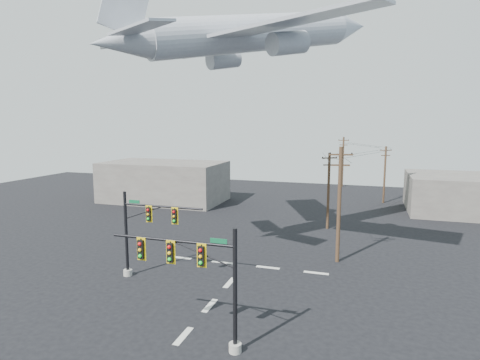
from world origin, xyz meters
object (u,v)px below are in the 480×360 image
(airliner, at_px, (254,34))
(utility_pole_d, at_px, (343,161))
(utility_pole_b, at_px, (328,189))
(signal_mast_far, at_px, (142,233))
(utility_pole_a, at_px, (339,203))
(signal_mast_near, at_px, (202,279))
(utility_pole_c, at_px, (385,174))

(airliner, bearing_deg, utility_pole_d, 32.15)
(utility_pole_b, bearing_deg, signal_mast_far, -145.63)
(signal_mast_far, relative_size, utility_pole_d, 0.73)
(utility_pole_a, bearing_deg, signal_mast_near, -121.32)
(utility_pole_c, distance_m, utility_pole_d, 15.72)
(utility_pole_c, relative_size, airliner, 0.35)
(signal_mast_far, distance_m, utility_pole_c, 41.25)
(utility_pole_c, xyz_separation_m, utility_pole_d, (-6.91, 14.11, 0.43))
(utility_pole_d, bearing_deg, airliner, -93.59)
(utility_pole_d, xyz_separation_m, airliner, (-5.41, -42.43, 14.64))
(signal_mast_far, distance_m, airliner, 19.09)
(utility_pole_b, relative_size, utility_pole_d, 0.93)
(signal_mast_near, distance_m, utility_pole_d, 58.48)
(signal_mast_near, height_order, utility_pole_c, utility_pole_c)
(signal_mast_far, relative_size, utility_pole_b, 0.79)
(utility_pole_d, bearing_deg, signal_mast_near, -89.96)
(signal_mast_near, bearing_deg, signal_mast_far, 137.40)
(signal_mast_far, relative_size, utility_pole_c, 0.80)
(utility_pole_a, xyz_separation_m, utility_pole_c, (4.69, 28.34, -0.79))
(utility_pole_b, bearing_deg, utility_pole_a, -103.18)
(signal_mast_near, height_order, signal_mast_far, signal_mast_far)
(signal_mast_near, relative_size, utility_pole_a, 0.75)
(signal_mast_far, bearing_deg, airliner, 52.08)
(signal_mast_near, relative_size, utility_pole_d, 0.80)
(signal_mast_near, bearing_deg, airliner, 96.11)
(signal_mast_near, distance_m, signal_mast_far, 11.17)
(signal_mast_near, xyz_separation_m, utility_pole_b, (4.04, 26.76, 0.69))
(signal_mast_far, xyz_separation_m, utility_pole_d, (11.93, 50.80, 1.23))
(signal_mast_far, bearing_deg, utility_pole_a, 30.54)
(utility_pole_c, relative_size, utility_pole_d, 0.91)
(utility_pole_c, height_order, utility_pole_d, utility_pole_d)
(utility_pole_c, height_order, airliner, airliner)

